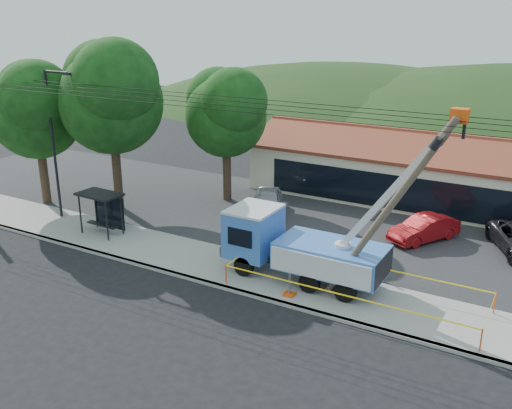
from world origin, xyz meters
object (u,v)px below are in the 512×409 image
object	(u,v)px
bus_shelter	(102,203)
car_red	(423,242)
leaning_pole	(392,205)
car_silver	(267,217)
utility_truck	(299,245)

from	to	relation	value
bus_shelter	car_red	xyz separation A→B (m)	(16.04, 7.99, -1.89)
bus_shelter	leaning_pole	bearing A→B (deg)	1.20
bus_shelter	car_red	bearing A→B (deg)	28.84
leaning_pole	car_silver	xyz separation A→B (m)	(-9.92, 7.61, -4.73)
utility_truck	car_silver	distance (m)	9.11
utility_truck	bus_shelter	bearing A→B (deg)	-178.58
bus_shelter	utility_truck	bearing A→B (deg)	3.76
utility_truck	bus_shelter	distance (m)	12.14
car_silver	bus_shelter	bearing A→B (deg)	-157.64
leaning_pole	car_red	size ratio (longest dim) A/B	2.02
utility_truck	leaning_pole	bearing A→B (deg)	-8.23
leaning_pole	bus_shelter	distance (m)	16.73
bus_shelter	car_silver	size ratio (longest dim) A/B	0.54
utility_truck	car_silver	bearing A→B (deg)	128.57
car_silver	car_red	world-z (taller)	car_silver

